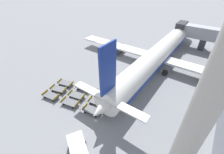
{
  "coord_description": "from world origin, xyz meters",
  "views": [
    {
      "loc": [
        25.45,
        -31.07,
        18.69
      ],
      "look_at": [
        11.51,
        -11.38,
        1.61
      ],
      "focal_mm": 24.0,
      "sensor_mm": 36.0,
      "label": 1
    }
  ],
  "objects_px": {
    "baggage_dolly_row_near_col_a": "(51,96)",
    "service_van": "(79,152)",
    "baggage_dolly_row_mid_a_col_a": "(59,89)",
    "airplane": "(160,53)",
    "baggage_dolly_row_near_col_c": "(92,110)",
    "baggage_dolly_row_mid_a_col_c": "(97,102)",
    "baggage_dolly_row_mid_b_col_b": "(84,88)",
    "baggage_dolly_row_mid_a_col_b": "(77,95)",
    "baggage_dolly_row_mid_b_col_a": "(66,83)",
    "baggage_dolly_row_mid_b_col_c": "(103,94)",
    "baggage_dolly_row_near_col_b": "(70,102)"
  },
  "relations": [
    {
      "from": "baggage_dolly_row_near_col_a",
      "to": "service_van",
      "type": "bearing_deg",
      "value": -21.16
    },
    {
      "from": "service_van",
      "to": "baggage_dolly_row_mid_a_col_a",
      "type": "height_order",
      "value": "service_van"
    },
    {
      "from": "airplane",
      "to": "baggage_dolly_row_mid_a_col_a",
      "type": "height_order",
      "value": "airplane"
    },
    {
      "from": "service_van",
      "to": "baggage_dolly_row_near_col_c",
      "type": "xyz_separation_m",
      "value": [
        -3.49,
        6.25,
        -0.63
      ]
    },
    {
      "from": "baggage_dolly_row_mid_a_col_c",
      "to": "baggage_dolly_row_mid_b_col_b",
      "type": "distance_m",
      "value": 4.71
    },
    {
      "from": "baggage_dolly_row_near_col_a",
      "to": "baggage_dolly_row_near_col_c",
      "type": "bearing_deg",
      "value": 11.32
    },
    {
      "from": "baggage_dolly_row_mid_b_col_b",
      "to": "baggage_dolly_row_near_col_a",
      "type": "bearing_deg",
      "value": -122.89
    },
    {
      "from": "baggage_dolly_row_mid_a_col_a",
      "to": "baggage_dolly_row_mid_a_col_c",
      "type": "relative_size",
      "value": 1.0
    },
    {
      "from": "service_van",
      "to": "baggage_dolly_row_mid_a_col_b",
      "type": "relative_size",
      "value": 1.3
    },
    {
      "from": "baggage_dolly_row_near_col_c",
      "to": "baggage_dolly_row_mid_a_col_b",
      "type": "xyz_separation_m",
      "value": [
        -4.64,
        1.07,
        0.0
      ]
    },
    {
      "from": "airplane",
      "to": "baggage_dolly_row_mid_b_col_b",
      "type": "xyz_separation_m",
      "value": [
        -7.96,
        -17.69,
        -2.54
      ]
    },
    {
      "from": "baggage_dolly_row_near_col_a",
      "to": "baggage_dolly_row_mid_b_col_a",
      "type": "height_order",
      "value": "same"
    },
    {
      "from": "baggage_dolly_row_mid_b_col_c",
      "to": "airplane",
      "type": "bearing_deg",
      "value": 76.99
    },
    {
      "from": "service_van",
      "to": "baggage_dolly_row_mid_b_col_c",
      "type": "relative_size",
      "value": 1.31
    },
    {
      "from": "baggage_dolly_row_mid_a_col_c",
      "to": "airplane",
      "type": "bearing_deg",
      "value": 79.71
    },
    {
      "from": "baggage_dolly_row_near_col_b",
      "to": "baggage_dolly_row_mid_b_col_a",
      "type": "distance_m",
      "value": 5.79
    },
    {
      "from": "service_van",
      "to": "baggage_dolly_row_mid_a_col_a",
      "type": "relative_size",
      "value": 1.31
    },
    {
      "from": "baggage_dolly_row_mid_a_col_a",
      "to": "baggage_dolly_row_near_col_a",
      "type": "bearing_deg",
      "value": -79.22
    },
    {
      "from": "baggage_dolly_row_mid_a_col_a",
      "to": "baggage_dolly_row_mid_b_col_a",
      "type": "relative_size",
      "value": 1.0
    },
    {
      "from": "baggage_dolly_row_mid_a_col_a",
      "to": "baggage_dolly_row_mid_a_col_c",
      "type": "bearing_deg",
      "value": 11.34
    },
    {
      "from": "service_van",
      "to": "airplane",
      "type": "bearing_deg",
      "value": 91.3
    },
    {
      "from": "baggage_dolly_row_near_col_c",
      "to": "airplane",
      "type": "bearing_deg",
      "value": 82.24
    },
    {
      "from": "baggage_dolly_row_near_col_c",
      "to": "baggage_dolly_row_mid_a_col_a",
      "type": "bearing_deg",
      "value": 177.86
    },
    {
      "from": "baggage_dolly_row_mid_a_col_c",
      "to": "baggage_dolly_row_mid_b_col_b",
      "type": "bearing_deg",
      "value": 162.56
    },
    {
      "from": "baggage_dolly_row_near_col_b",
      "to": "baggage_dolly_row_mid_b_col_c",
      "type": "relative_size",
      "value": 1.0
    },
    {
      "from": "baggage_dolly_row_near_col_c",
      "to": "baggage_dolly_row_mid_b_col_b",
      "type": "xyz_separation_m",
      "value": [
        -5.09,
        3.37,
        0.0
      ]
    },
    {
      "from": "baggage_dolly_row_mid_a_col_a",
      "to": "baggage_dolly_row_mid_a_col_b",
      "type": "height_order",
      "value": "same"
    },
    {
      "from": "service_van",
      "to": "baggage_dolly_row_mid_b_col_b",
      "type": "height_order",
      "value": "service_van"
    },
    {
      "from": "airplane",
      "to": "baggage_dolly_row_mid_b_col_b",
      "type": "bearing_deg",
      "value": -114.22
    },
    {
      "from": "airplane",
      "to": "baggage_dolly_row_near_col_c",
      "type": "distance_m",
      "value": 21.4
    },
    {
      "from": "baggage_dolly_row_near_col_c",
      "to": "baggage_dolly_row_mid_b_col_b",
      "type": "distance_m",
      "value": 6.1
    },
    {
      "from": "baggage_dolly_row_near_col_a",
      "to": "baggage_dolly_row_mid_b_col_b",
      "type": "xyz_separation_m",
      "value": [
        3.26,
        5.04,
        0.0
      ]
    },
    {
      "from": "baggage_dolly_row_mid_a_col_c",
      "to": "baggage_dolly_row_mid_b_col_a",
      "type": "height_order",
      "value": "same"
    },
    {
      "from": "airplane",
      "to": "baggage_dolly_row_near_col_a",
      "type": "distance_m",
      "value": 25.47
    },
    {
      "from": "service_van",
      "to": "baggage_dolly_row_mid_b_col_a",
      "type": "relative_size",
      "value": 1.31
    },
    {
      "from": "baggage_dolly_row_mid_b_col_a",
      "to": "service_van",
      "type": "bearing_deg",
      "value": -34.23
    },
    {
      "from": "baggage_dolly_row_mid_a_col_c",
      "to": "baggage_dolly_row_mid_b_col_c",
      "type": "height_order",
      "value": "same"
    },
    {
      "from": "baggage_dolly_row_mid_a_col_b",
      "to": "baggage_dolly_row_mid_b_col_a",
      "type": "bearing_deg",
      "value": 164.46
    },
    {
      "from": "baggage_dolly_row_mid_a_col_a",
      "to": "baggage_dolly_row_mid_b_col_c",
      "type": "bearing_deg",
      "value": 26.44
    },
    {
      "from": "airplane",
      "to": "baggage_dolly_row_near_col_c",
      "type": "relative_size",
      "value": 13.1
    },
    {
      "from": "baggage_dolly_row_near_col_c",
      "to": "baggage_dolly_row_mid_a_col_c",
      "type": "xyz_separation_m",
      "value": [
        -0.6,
        1.96,
        0.0
      ]
    },
    {
      "from": "baggage_dolly_row_mid_b_col_c",
      "to": "service_van",
      "type": "bearing_deg",
      "value": -66.48
    },
    {
      "from": "baggage_dolly_row_near_col_a",
      "to": "airplane",
      "type": "bearing_deg",
      "value": 63.73
    },
    {
      "from": "baggage_dolly_row_near_col_a",
      "to": "baggage_dolly_row_mid_a_col_b",
      "type": "distance_m",
      "value": 4.61
    },
    {
      "from": "airplane",
      "to": "baggage_dolly_row_near_col_c",
      "type": "xyz_separation_m",
      "value": [
        -2.87,
        -21.05,
        -2.54
      ]
    },
    {
      "from": "baggage_dolly_row_near_col_b",
      "to": "baggage_dolly_row_mid_b_col_c",
      "type": "xyz_separation_m",
      "value": [
        3.19,
        4.98,
        0.0
      ]
    },
    {
      "from": "baggage_dolly_row_near_col_c",
      "to": "baggage_dolly_row_mid_a_col_a",
      "type": "relative_size",
      "value": 1.0
    },
    {
      "from": "baggage_dolly_row_mid_b_col_b",
      "to": "baggage_dolly_row_mid_a_col_b",
      "type": "bearing_deg",
      "value": -78.99
    },
    {
      "from": "airplane",
      "to": "baggage_dolly_row_mid_b_col_a",
      "type": "height_order",
      "value": "airplane"
    },
    {
      "from": "baggage_dolly_row_near_col_a",
      "to": "baggage_dolly_row_mid_b_col_c",
      "type": "bearing_deg",
      "value": 38.54
    }
  ]
}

